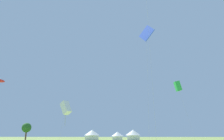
{
  "coord_description": "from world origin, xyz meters",
  "views": [
    {
      "loc": [
        1.72,
        -2.68,
        1.48
      ],
      "look_at": [
        0.0,
        32.0,
        11.48
      ],
      "focal_mm": 36.35,
      "sensor_mm": 36.0,
      "label": 1
    }
  ],
  "objects_px": {
    "festival_tent_right": "(117,135)",
    "festival_tent_left": "(133,134)",
    "kite_blue_diamond": "(147,34)",
    "festival_tent_center": "(92,134)",
    "kite_white_box": "(66,108)",
    "tree_distant_left": "(27,128)",
    "kite_green_box": "(178,86)"
  },
  "relations": [
    {
      "from": "festival_tent_right",
      "to": "festival_tent_left",
      "type": "height_order",
      "value": "festival_tent_left"
    },
    {
      "from": "kite_blue_diamond",
      "to": "festival_tent_center",
      "type": "relative_size",
      "value": 3.85
    },
    {
      "from": "festival_tent_center",
      "to": "festival_tent_right",
      "type": "height_order",
      "value": "festival_tent_center"
    },
    {
      "from": "kite_white_box",
      "to": "kite_blue_diamond",
      "type": "bearing_deg",
      "value": -39.75
    },
    {
      "from": "festival_tent_center",
      "to": "tree_distant_left",
      "type": "height_order",
      "value": "tree_distant_left"
    },
    {
      "from": "festival_tent_center",
      "to": "kite_green_box",
      "type": "bearing_deg",
      "value": -48.94
    },
    {
      "from": "kite_blue_diamond",
      "to": "festival_tent_left",
      "type": "height_order",
      "value": "kite_blue_diamond"
    },
    {
      "from": "kite_blue_diamond",
      "to": "festival_tent_center",
      "type": "bearing_deg",
      "value": 108.38
    },
    {
      "from": "festival_tent_right",
      "to": "tree_distant_left",
      "type": "distance_m",
      "value": 29.21
    },
    {
      "from": "kite_white_box",
      "to": "festival_tent_right",
      "type": "height_order",
      "value": "kite_white_box"
    },
    {
      "from": "festival_tent_left",
      "to": "festival_tent_right",
      "type": "bearing_deg",
      "value": 180.0
    },
    {
      "from": "festival_tent_center",
      "to": "festival_tent_left",
      "type": "bearing_deg",
      "value": 0.0
    },
    {
      "from": "kite_green_box",
      "to": "festival_tent_right",
      "type": "distance_m",
      "value": 30.58
    },
    {
      "from": "kite_white_box",
      "to": "festival_tent_center",
      "type": "bearing_deg",
      "value": 86.98
    },
    {
      "from": "kite_green_box",
      "to": "festival_tent_left",
      "type": "bearing_deg",
      "value": 109.58
    },
    {
      "from": "festival_tent_center",
      "to": "festival_tent_right",
      "type": "distance_m",
      "value": 8.07
    },
    {
      "from": "tree_distant_left",
      "to": "kite_blue_diamond",
      "type": "bearing_deg",
      "value": -49.47
    },
    {
      "from": "festival_tent_right",
      "to": "festival_tent_left",
      "type": "relative_size",
      "value": 0.8
    },
    {
      "from": "kite_white_box",
      "to": "tree_distant_left",
      "type": "xyz_separation_m",
      "value": [
        -19.52,
        28.01,
        -3.04
      ]
    },
    {
      "from": "festival_tent_center",
      "to": "festival_tent_right",
      "type": "bearing_deg",
      "value": 0.0
    },
    {
      "from": "festival_tent_right",
      "to": "kite_blue_diamond",
      "type": "bearing_deg",
      "value": -82.11
    },
    {
      "from": "kite_green_box",
      "to": "kite_white_box",
      "type": "relative_size",
      "value": 1.57
    },
    {
      "from": "festival_tent_right",
      "to": "tree_distant_left",
      "type": "bearing_deg",
      "value": -178.38
    },
    {
      "from": "kite_green_box",
      "to": "kite_blue_diamond",
      "type": "xyz_separation_m",
      "value": [
        -8.13,
        -16.4,
        4.98
      ]
    },
    {
      "from": "kite_white_box",
      "to": "festival_tent_right",
      "type": "bearing_deg",
      "value": 71.62
    },
    {
      "from": "kite_white_box",
      "to": "festival_tent_right",
      "type": "relative_size",
      "value": 2.15
    },
    {
      "from": "festival_tent_center",
      "to": "festival_tent_left",
      "type": "relative_size",
      "value": 1.0
    },
    {
      "from": "kite_green_box",
      "to": "kite_blue_diamond",
      "type": "distance_m",
      "value": 18.97
    },
    {
      "from": "kite_white_box",
      "to": "festival_tent_left",
      "type": "distance_m",
      "value": 32.67
    },
    {
      "from": "tree_distant_left",
      "to": "kite_green_box",
      "type": "bearing_deg",
      "value": -29.55
    },
    {
      "from": "kite_blue_diamond",
      "to": "kite_white_box",
      "type": "bearing_deg",
      "value": 140.25
    },
    {
      "from": "kite_green_box",
      "to": "kite_white_box",
      "type": "xyz_separation_m",
      "value": [
        -23.47,
        -3.64,
        -4.96
      ]
    }
  ]
}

